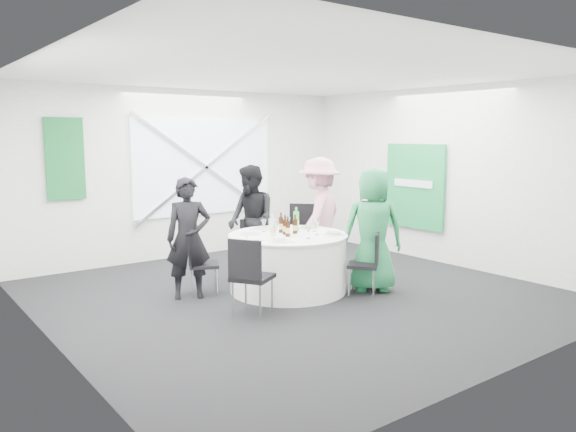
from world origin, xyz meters
TOP-DOWN VIEW (x-y plane):
  - floor at (0.00, 0.00)m, footprint 6.00×6.00m
  - ceiling at (0.00, 0.00)m, footprint 6.00×6.00m
  - wall_back at (0.00, 3.00)m, footprint 6.00×0.00m
  - wall_front at (0.00, -3.00)m, footprint 6.00×0.00m
  - wall_left at (-3.00, 0.00)m, footprint 0.00×6.00m
  - wall_right at (3.00, 0.00)m, footprint 0.00×6.00m
  - window_panel at (0.30, 2.96)m, footprint 2.60×0.03m
  - window_brace_a at (0.30, 2.92)m, footprint 2.63×0.05m
  - window_brace_b at (0.30, 2.92)m, footprint 2.63×0.05m
  - green_banner at (-2.00, 2.95)m, footprint 0.55×0.04m
  - green_sign at (2.94, 0.60)m, footprint 0.05×1.20m
  - banquet_table at (0.00, 0.20)m, footprint 1.56×1.56m
  - chair_back at (0.15, 1.23)m, footprint 0.42×0.43m
  - chair_back_left at (-1.04, 0.72)m, footprint 0.50×0.50m
  - chair_back_right at (0.83, 0.94)m, footprint 0.65×0.65m
  - chair_front_right at (0.69, -0.60)m, footprint 0.52×0.52m
  - chair_front_left at (-1.01, -0.42)m, footprint 0.57×0.57m
  - person_man_back_left at (-1.18, 0.70)m, footprint 0.66×0.55m
  - person_man_back at (0.10, 1.23)m, footprint 0.51×0.83m
  - person_woman_pink at (0.98, 0.73)m, footprint 1.23×0.98m
  - person_woman_green at (0.91, -0.45)m, footprint 0.95×0.88m
  - plate_back at (-0.06, 0.70)m, footprint 0.25×0.25m
  - plate_back_left at (-0.40, 0.48)m, footprint 0.28×0.28m
  - plate_back_right at (0.48, 0.38)m, footprint 0.28×0.28m
  - plate_front_right at (0.43, -0.21)m, footprint 0.27×0.27m
  - plate_front_left at (-0.39, -0.14)m, footprint 0.29×0.29m
  - napkin at (-0.42, -0.16)m, footprint 0.20×0.20m
  - beer_bottle_a at (-0.05, 0.20)m, footprint 0.06×0.06m
  - beer_bottle_b at (-0.00, 0.35)m, footprint 0.06×0.06m
  - beer_bottle_c at (0.10, 0.18)m, footprint 0.06×0.06m
  - beer_bottle_d at (-0.11, 0.06)m, footprint 0.06×0.06m
  - green_water_bottle at (0.21, 0.30)m, footprint 0.08×0.08m
  - clear_water_bottle at (-0.26, 0.18)m, footprint 0.08×0.08m
  - wine_glass_a at (-0.15, 0.53)m, footprint 0.07×0.07m
  - wine_glass_b at (0.01, -0.21)m, footprint 0.07×0.07m
  - wine_glass_c at (0.20, 0.47)m, footprint 0.07×0.07m
  - wine_glass_d at (-0.33, 0.03)m, footprint 0.07×0.07m
  - wine_glass_e at (0.40, 0.14)m, footprint 0.07×0.07m
  - wine_glass_f at (0.27, -0.07)m, footprint 0.07×0.07m
  - fork_a at (-0.55, 0.03)m, footprint 0.10×0.13m
  - knife_a at (-0.33, -0.27)m, footprint 0.10×0.13m
  - fork_b at (-0.39, 0.62)m, footprint 0.09×0.14m
  - knife_b at (-0.56, 0.33)m, footprint 0.09×0.14m
  - fork_c at (0.56, 0.35)m, footprint 0.09×0.13m
  - knife_c at (0.38, 0.63)m, footprint 0.09×0.14m
  - fork_d at (0.11, 0.76)m, footprint 0.15×0.03m
  - knife_d at (-0.17, 0.75)m, footprint 0.15×0.02m
  - fork_e at (0.34, -0.27)m, footprint 0.10×0.13m
  - knife_e at (0.55, 0.03)m, footprint 0.10×0.13m

SIDE VIEW (x-z plane):
  - floor at x=0.00m, z-range 0.00..0.00m
  - banquet_table at x=0.00m, z-range 0.00..0.76m
  - chair_back_left at x=-1.04m, z-range 0.07..0.88m
  - chair_front_right at x=0.69m, z-range 0.07..0.88m
  - chair_back at x=0.15m, z-range 0.07..0.88m
  - chair_front_left at x=-1.01m, z-range 0.08..0.99m
  - chair_back_right at x=0.83m, z-range 0.09..1.11m
  - fork_a at x=-0.55m, z-range 0.76..0.77m
  - knife_a at x=-0.33m, z-range 0.76..0.77m
  - fork_b at x=-0.39m, z-range 0.76..0.77m
  - knife_b at x=-0.56m, z-range 0.76..0.77m
  - fork_c at x=0.56m, z-range 0.76..0.77m
  - knife_c at x=0.38m, z-range 0.76..0.77m
  - fork_d at x=0.11m, z-range 0.76..0.77m
  - knife_d at x=-0.17m, z-range 0.76..0.77m
  - fork_e at x=0.34m, z-range 0.76..0.77m
  - knife_e at x=0.55m, z-range 0.76..0.77m
  - person_man_back_left at x=-1.18m, z-range 0.00..1.53m
  - plate_back at x=-0.06m, z-range 0.76..0.77m
  - plate_back_left at x=-0.40m, z-range 0.76..0.77m
  - plate_front_left at x=-0.39m, z-range 0.76..0.77m
  - plate_back_right at x=0.48m, z-range 0.76..0.80m
  - plate_front_right at x=0.43m, z-range 0.76..0.80m
  - napkin at x=-0.42m, z-range 0.78..0.82m
  - person_man_back at x=0.10m, z-range 0.00..1.62m
  - person_woman_green at x=0.91m, z-range 0.00..1.63m
  - beer_bottle_c at x=0.10m, z-range 0.73..0.98m
  - beer_bottle_a at x=-0.05m, z-range 0.73..0.99m
  - beer_bottle_d at x=-0.11m, z-range 0.73..0.99m
  - person_woman_pink at x=0.98m, z-range 0.00..1.72m
  - beer_bottle_b at x=0.00m, z-range 0.73..1.00m
  - clear_water_bottle at x=-0.26m, z-range 0.73..1.01m
  - wine_glass_a at x=-0.15m, z-range 0.80..0.97m
  - wine_glass_b at x=0.01m, z-range 0.80..0.97m
  - wine_glass_c at x=0.20m, z-range 0.80..0.97m
  - wine_glass_d at x=-0.33m, z-range 0.80..0.97m
  - wine_glass_e at x=0.40m, z-range 0.80..0.97m
  - wine_glass_f at x=0.27m, z-range 0.80..0.97m
  - green_water_bottle at x=0.21m, z-range 0.73..1.06m
  - green_sign at x=2.94m, z-range 0.50..1.90m
  - wall_back at x=0.00m, z-range -1.60..4.40m
  - wall_front at x=0.00m, z-range -1.60..4.40m
  - wall_left at x=-3.00m, z-range -1.60..4.40m
  - wall_right at x=3.00m, z-range -1.60..4.40m
  - window_panel at x=0.30m, z-range 0.70..2.30m
  - window_brace_a at x=0.30m, z-range 0.58..2.42m
  - window_brace_b at x=0.30m, z-range 0.58..2.42m
  - green_banner at x=-2.00m, z-range 1.10..2.30m
  - ceiling at x=0.00m, z-range 2.80..2.80m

